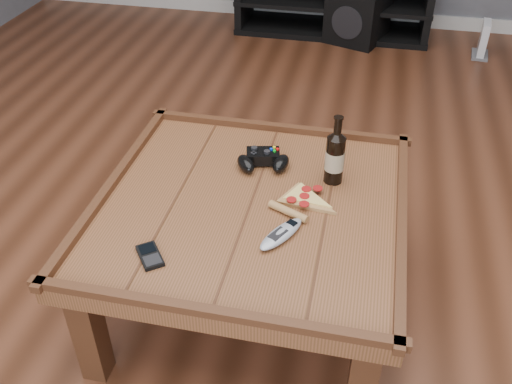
% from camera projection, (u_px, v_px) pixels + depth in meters
% --- Properties ---
extents(ground, '(6.00, 6.00, 0.00)m').
position_uv_depth(ground, '(251.00, 298.00, 2.14)').
color(ground, '#432213').
rests_on(ground, ground).
extents(baseboard, '(5.00, 0.02, 0.10)m').
position_uv_depth(baseboard, '(335.00, 14.00, 4.45)').
color(baseboard, silver).
rests_on(baseboard, ground).
extents(coffee_table, '(1.03, 1.03, 0.48)m').
position_uv_depth(coffee_table, '(251.00, 218.00, 1.91)').
color(coffee_table, '#563418').
rests_on(coffee_table, ground).
extents(beer_bottle, '(0.07, 0.07, 0.25)m').
position_uv_depth(beer_bottle, '(335.00, 156.00, 1.92)').
color(beer_bottle, black).
rests_on(beer_bottle, coffee_table).
extents(game_controller, '(0.21, 0.16, 0.06)m').
position_uv_depth(game_controller, '(263.00, 160.00, 2.03)').
color(game_controller, black).
rests_on(game_controller, coffee_table).
extents(pizza_slice, '(0.25, 0.29, 0.03)m').
position_uv_depth(pizza_slice, '(302.00, 200.00, 1.87)').
color(pizza_slice, '#B0884C').
rests_on(pizza_slice, coffee_table).
extents(smartphone, '(0.11, 0.12, 0.01)m').
position_uv_depth(smartphone, '(150.00, 256.00, 1.66)').
color(smartphone, black).
rests_on(smartphone, coffee_table).
extents(remote_control, '(0.14, 0.19, 0.03)m').
position_uv_depth(remote_control, '(281.00, 234.00, 1.73)').
color(remote_control, '#9DA3AB').
rests_on(remote_control, coffee_table).
extents(subwoofer, '(0.47, 0.47, 0.37)m').
position_uv_depth(subwoofer, '(358.00, 15.00, 4.06)').
color(subwoofer, black).
rests_on(subwoofer, ground).
extents(game_console, '(0.13, 0.20, 0.24)m').
position_uv_depth(game_console, '(483.00, 41.00, 3.87)').
color(game_console, slate).
rests_on(game_console, ground).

